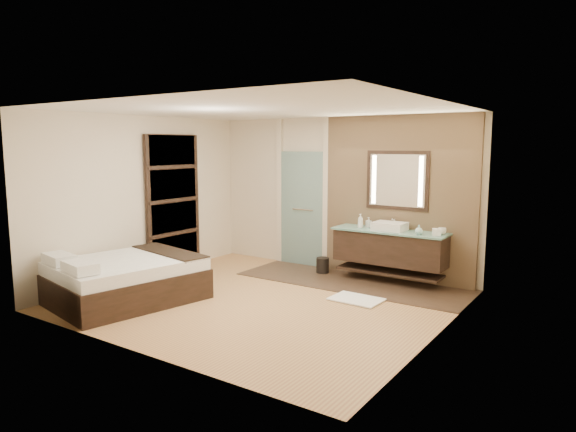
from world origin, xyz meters
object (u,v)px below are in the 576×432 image
Objects in this scene: vanity at (390,248)px; bed at (125,280)px; mirror_unit at (397,180)px; waste_bin at (323,265)px.

vanity reaches higher than bed.
vanity is at bearing -90.00° from mirror_unit.
bed is (-2.75, -3.03, -0.27)m from vanity.
bed is 7.97× the size of waste_bin.
vanity is 1.10m from mirror_unit.
mirror_unit is 1.95m from waste_bin.
vanity is 1.28m from waste_bin.
waste_bin is at bearing -165.67° from mirror_unit.
waste_bin is (1.55, 2.96, -0.17)m from bed.
mirror_unit is at bearing 14.33° from waste_bin.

